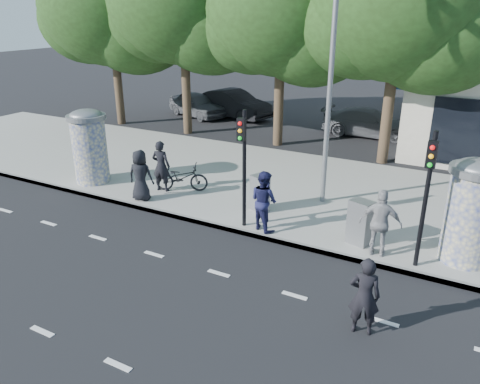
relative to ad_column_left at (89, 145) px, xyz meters
The scene contains 24 objects.
ground 8.63m from the ad_column_left, 32.01° to the right, with size 120.00×120.00×0.00m, color black.
sidewalk 7.94m from the ad_column_left, 22.62° to the left, with size 40.00×8.00×0.15m, color gray.
curb 7.41m from the ad_column_left, ahead, with size 40.00×0.10×0.16m, color slate.
lane_dash_near 9.95m from the ad_column_left, 42.94° to the right, with size 32.00×0.12×0.01m, color silver.
lane_dash_far 7.99m from the ad_column_left, 23.29° to the right, with size 32.00×0.12×0.01m, color silver.
ad_column_left is the anchor object (origin of this frame).
ad_column_right 12.40m from the ad_column_left, ahead, with size 1.36×1.36×2.65m.
traffic_pole_near 6.67m from the ad_column_left, ahead, with size 0.22×0.31×3.40m.
traffic_pole_far 11.44m from the ad_column_left, ahead, with size 0.22×0.31×3.40m.
street_lamp 8.90m from the ad_column_left, 14.94° to the left, with size 0.25×0.93×8.00m.
tree_far_left 10.92m from the ad_column_left, 125.94° to the left, with size 7.20×7.20×9.26m.
tree_near_left 10.07m from the ad_column_left, 65.71° to the left, with size 6.80×6.80×8.97m.
tree_center 12.62m from the ad_column_left, 41.88° to the left, with size 7.00×7.00×9.30m.
ped_a 2.82m from the ad_column_left, 11.08° to the right, with size 0.83×0.54×1.70m, color black.
ped_b 2.86m from the ad_column_left, ahead, with size 0.65×0.42×1.77m, color black.
ped_c 7.24m from the ad_column_left, ahead, with size 0.85×0.66×1.75m, color #1A1C42.
ped_e 10.47m from the ad_column_left, ahead, with size 1.05×0.60×1.79m, color gray.
man_road 11.46m from the ad_column_left, 18.50° to the right, with size 0.61×0.40×1.67m, color black.
bicycle 3.60m from the ad_column_left, 13.09° to the left, with size 1.82×0.63×0.96m, color black.
cabinet_left 6.59m from the ad_column_left, ahead, with size 0.54×0.39×1.14m, color gray.
cabinet_right 9.87m from the ad_column_left, ahead, with size 0.59×0.43×1.23m, color slate.
car_left 12.06m from the ad_column_left, 104.89° to the left, with size 4.16×1.67×1.42m, color #4C4F53.
car_mid 12.43m from the ad_column_left, 94.85° to the left, with size 4.86×1.69×1.60m, color black.
car_right 13.86m from the ad_column_left, 59.25° to the left, with size 4.65×1.89×1.35m, color #515358.
Camera 1 is at (5.19, -7.09, 6.09)m, focal length 35.00 mm.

